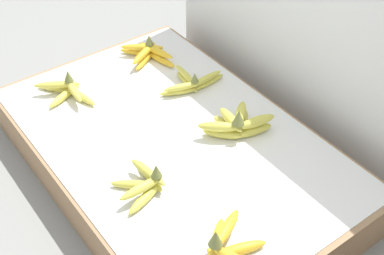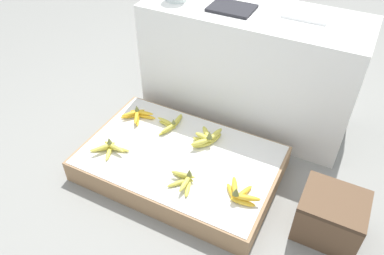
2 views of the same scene
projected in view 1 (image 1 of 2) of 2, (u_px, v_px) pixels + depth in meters
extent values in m
plane|color=gray|center=(175.00, 171.00, 1.75)|extent=(10.00, 10.00, 0.00)
cube|color=#997551|center=(175.00, 155.00, 1.70)|extent=(1.16, 0.75, 0.15)
cube|color=silver|center=(174.00, 138.00, 1.66)|extent=(1.13, 0.73, 0.00)
cube|color=white|center=(379.00, 15.00, 1.73)|extent=(1.40, 0.54, 0.79)
ellipsoid|color=#DBCC4C|center=(58.00, 88.00, 1.83)|extent=(0.14, 0.12, 0.03)
ellipsoid|color=#DBCC4C|center=(65.00, 95.00, 1.80)|extent=(0.08, 0.15, 0.03)
ellipsoid|color=#DBCC4C|center=(80.00, 96.00, 1.79)|extent=(0.15, 0.06, 0.03)
ellipsoid|color=#DBCC4C|center=(57.00, 85.00, 1.80)|extent=(0.10, 0.14, 0.03)
ellipsoid|color=#DBCC4C|center=(73.00, 89.00, 1.78)|extent=(0.16, 0.05, 0.03)
cone|color=olive|center=(68.00, 76.00, 1.78)|extent=(0.03, 0.03, 0.04)
ellipsoid|color=gold|center=(150.00, 176.00, 1.51)|extent=(0.14, 0.04, 0.03)
ellipsoid|color=gold|center=(136.00, 185.00, 1.49)|extent=(0.11, 0.12, 0.03)
ellipsoid|color=gold|center=(145.00, 198.00, 1.45)|extent=(0.07, 0.14, 0.03)
ellipsoid|color=gold|center=(148.00, 172.00, 1.49)|extent=(0.14, 0.05, 0.03)
ellipsoid|color=gold|center=(142.00, 188.00, 1.44)|extent=(0.03, 0.14, 0.03)
cone|color=olive|center=(156.00, 170.00, 1.44)|extent=(0.03, 0.03, 0.04)
ellipsoid|color=gold|center=(240.00, 249.00, 1.32)|extent=(0.07, 0.14, 0.03)
ellipsoid|color=gold|center=(218.00, 240.00, 1.34)|extent=(0.11, 0.12, 0.03)
ellipsoid|color=gold|center=(227.00, 229.00, 1.33)|extent=(0.09, 0.14, 0.03)
cone|color=olive|center=(216.00, 238.00, 1.26)|extent=(0.04, 0.04, 0.05)
ellipsoid|color=gold|center=(141.00, 52.00, 2.00)|extent=(0.13, 0.13, 0.03)
ellipsoid|color=gold|center=(146.00, 58.00, 1.97)|extent=(0.11, 0.15, 0.03)
ellipsoid|color=gold|center=(159.00, 58.00, 1.97)|extent=(0.16, 0.05, 0.03)
ellipsoid|color=gold|center=(142.00, 47.00, 1.98)|extent=(0.12, 0.14, 0.03)
ellipsoid|color=gold|center=(144.00, 53.00, 1.95)|extent=(0.10, 0.15, 0.03)
ellipsoid|color=gold|center=(156.00, 50.00, 1.96)|extent=(0.16, 0.06, 0.03)
cone|color=olive|center=(149.00, 40.00, 1.95)|extent=(0.03, 0.03, 0.04)
ellipsoid|color=gold|center=(209.00, 82.00, 1.86)|extent=(0.03, 0.13, 0.02)
ellipsoid|color=gold|center=(187.00, 82.00, 1.86)|extent=(0.13, 0.03, 0.02)
ellipsoid|color=gold|center=(179.00, 92.00, 1.81)|extent=(0.07, 0.13, 0.02)
ellipsoid|color=gold|center=(206.00, 78.00, 1.84)|extent=(0.03, 0.13, 0.02)
ellipsoid|color=gold|center=(186.00, 75.00, 1.85)|extent=(0.13, 0.04, 0.02)
ellipsoid|color=gold|center=(183.00, 87.00, 1.80)|extent=(0.06, 0.13, 0.02)
cone|color=olive|center=(195.00, 77.00, 1.79)|extent=(0.03, 0.03, 0.04)
ellipsoid|color=gold|center=(254.00, 130.00, 1.66)|extent=(0.06, 0.13, 0.03)
ellipsoid|color=gold|center=(242.00, 123.00, 1.68)|extent=(0.10, 0.12, 0.03)
ellipsoid|color=gold|center=(227.00, 127.00, 1.67)|extent=(0.12, 0.03, 0.03)
ellipsoid|color=gold|center=(223.00, 133.00, 1.65)|extent=(0.11, 0.11, 0.03)
ellipsoid|color=gold|center=(257.00, 121.00, 1.64)|extent=(0.05, 0.13, 0.03)
ellipsoid|color=gold|center=(241.00, 114.00, 1.67)|extent=(0.11, 0.11, 0.03)
ellipsoid|color=gold|center=(231.00, 120.00, 1.65)|extent=(0.13, 0.05, 0.03)
ellipsoid|color=gold|center=(218.00, 127.00, 1.62)|extent=(0.10, 0.11, 0.03)
cone|color=olive|center=(239.00, 117.00, 1.59)|extent=(0.04, 0.04, 0.05)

